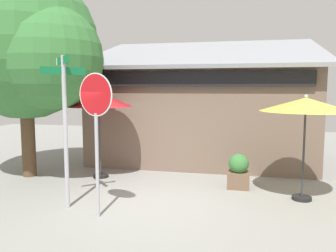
# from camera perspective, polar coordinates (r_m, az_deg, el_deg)

# --- Properties ---
(ground_plane) EXTENTS (28.00, 28.00, 0.10)m
(ground_plane) POSITION_cam_1_polar(r_m,az_deg,el_deg) (8.13, -3.29, -12.54)
(ground_plane) COLOR gray
(cafe_building) EXTENTS (7.78, 4.82, 4.46)m
(cafe_building) POSITION_cam_1_polar(r_m,az_deg,el_deg) (12.37, 5.80, 2.24)
(cafe_building) COLOR #705B4C
(cafe_building) RESTS_ON ground
(street_sign_post) EXTENTS (0.72, 0.74, 3.25)m
(street_sign_post) POSITION_cam_1_polar(r_m,az_deg,el_deg) (7.58, -16.71, 1.65)
(street_sign_post) COLOR #A8AAB2
(street_sign_post) RESTS_ON ground
(stop_sign) EXTENTS (0.80, 0.29, 2.87)m
(stop_sign) POSITION_cam_1_polar(r_m,az_deg,el_deg) (6.85, -11.84, 1.64)
(stop_sign) COLOR #A8AAB2
(stop_sign) RESTS_ON ground
(patio_umbrella_crimson_left) EXTENTS (1.91, 1.91, 2.51)m
(patio_umbrella_crimson_left) POSITION_cam_1_polar(r_m,az_deg,el_deg) (9.94, -11.34, 4.14)
(patio_umbrella_crimson_left) COLOR black
(patio_umbrella_crimson_left) RESTS_ON ground
(patio_umbrella_mustard_center) EXTENTS (2.03, 2.03, 2.43)m
(patio_umbrella_mustard_center) POSITION_cam_1_polar(r_m,az_deg,el_deg) (8.34, 21.85, 3.12)
(patio_umbrella_mustard_center) COLOR black
(patio_umbrella_mustard_center) RESTS_ON ground
(shade_tree) EXTENTS (4.61, 4.19, 5.87)m
(shade_tree) POSITION_cam_1_polar(r_m,az_deg,el_deg) (10.54, -21.95, 11.88)
(shade_tree) COLOR brown
(shade_tree) RESTS_ON ground
(sidewalk_planter) EXTENTS (0.56, 0.56, 0.89)m
(sidewalk_planter) POSITION_cam_1_polar(r_m,az_deg,el_deg) (9.15, 11.60, -7.39)
(sidewalk_planter) COLOR brown
(sidewalk_planter) RESTS_ON ground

